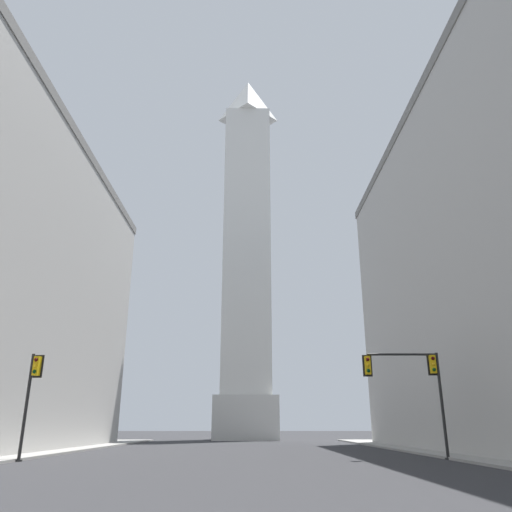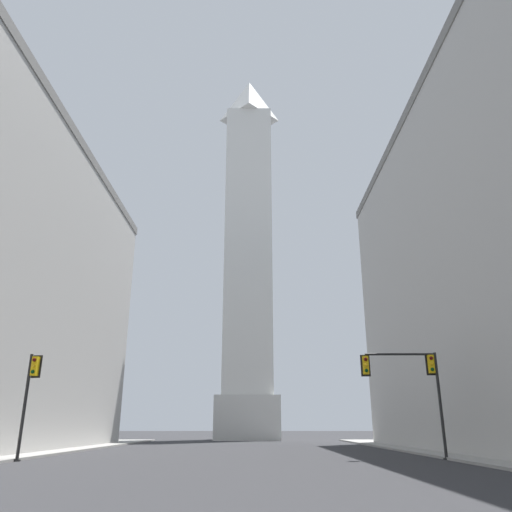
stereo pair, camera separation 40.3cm
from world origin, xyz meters
name	(u,v)px [view 2 (the right image)]	position (x,y,z in m)	size (l,w,h in m)	color
obelisk	(249,248)	(0.00, 73.12, 28.19)	(8.93, 8.93, 59.18)	silver
traffic_light_mid_right	(413,377)	(10.74, 31.11, 4.70)	(4.80, 0.52, 6.18)	black
traffic_light_mid_left	(30,389)	(-12.00, 29.73, 3.89)	(0.80, 0.53, 5.90)	black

